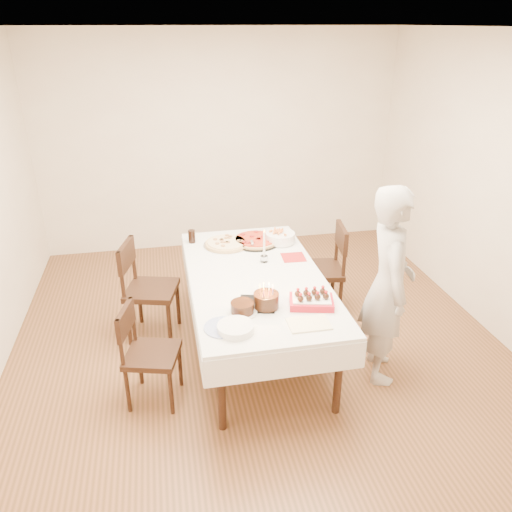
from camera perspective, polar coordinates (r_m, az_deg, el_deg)
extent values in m
plane|color=#56371D|center=(4.69, 0.44, -10.44)|extent=(5.00, 5.00, 0.00)
cube|color=#EDE1C7|center=(6.43, -4.16, 12.70)|extent=(4.50, 0.04, 2.70)
cube|color=#EDE1C7|center=(2.01, 16.08, -19.53)|extent=(4.50, 0.04, 2.70)
cube|color=#EDE1C7|center=(5.01, 26.78, 6.41)|extent=(0.04, 5.00, 2.70)
plane|color=white|center=(3.82, 0.59, 24.66)|extent=(5.00, 5.00, 0.00)
cube|color=silver|center=(4.49, 0.00, -6.52)|extent=(1.18, 2.16, 0.75)
imported|color=#B1ACA7|center=(4.11, 14.86, -3.29)|extent=(0.53, 0.68, 1.66)
cylinder|color=beige|center=(4.88, -3.40, 1.43)|extent=(0.49, 0.49, 0.04)
cylinder|color=red|center=(4.95, -0.04, 1.82)|extent=(0.64, 0.64, 0.04)
cube|color=#B21E1E|center=(4.65, 4.30, -0.17)|extent=(0.22, 0.22, 0.01)
cylinder|color=white|center=(4.94, 2.79, 2.15)|extent=(0.38, 0.38, 0.09)
cylinder|color=white|center=(4.49, 0.94, 1.18)|extent=(0.09, 0.09, 0.32)
cylinder|color=black|center=(4.97, -7.36, 2.24)|extent=(0.08, 0.08, 0.13)
cylinder|color=black|center=(3.75, -1.58, -5.94)|extent=(0.24, 0.24, 0.09)
cube|color=black|center=(3.89, 0.13, -5.52)|extent=(0.33, 0.33, 0.01)
cylinder|color=#361D0E|center=(3.79, 1.18, -4.61)|extent=(0.25, 0.25, 0.18)
cube|color=beige|center=(3.66, 6.06, -7.79)|extent=(0.30, 0.20, 0.03)
cylinder|color=white|center=(3.56, -2.34, -8.22)|extent=(0.29, 0.29, 0.05)
cylinder|color=white|center=(3.61, -3.73, -8.13)|extent=(0.30, 0.30, 0.01)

